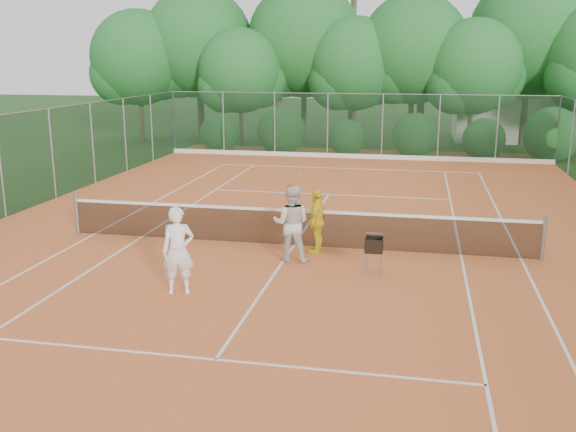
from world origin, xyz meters
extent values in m
plane|color=#1E4016|center=(0.00, 0.00, 0.00)|extent=(120.00, 120.00, 0.00)
cube|color=orange|center=(0.00, 0.00, 0.01)|extent=(18.00, 36.00, 0.02)
cube|color=beige|center=(9.00, 24.00, 1.50)|extent=(8.00, 5.00, 3.00)
cylinder|color=gray|center=(-5.94, 0.00, 0.57)|extent=(0.10, 0.10, 1.10)
cylinder|color=gray|center=(5.94, 0.00, 0.57)|extent=(0.10, 0.10, 1.10)
cube|color=black|center=(0.00, 0.00, 0.48)|extent=(11.87, 0.03, 0.86)
cube|color=white|center=(0.00, 0.00, 0.95)|extent=(11.87, 0.04, 0.07)
imported|color=white|center=(-1.63, -3.68, 0.90)|extent=(0.74, 0.60, 1.77)
imported|color=silver|center=(0.17, -1.15, 0.92)|extent=(0.90, 0.71, 1.80)
ellipsoid|color=#AF2917|center=(0.17, -1.15, 1.78)|extent=(0.22, 0.22, 0.14)
imported|color=yellow|center=(0.66, -0.40, 0.81)|extent=(0.50, 0.97, 1.59)
cylinder|color=gray|center=(1.97, -1.98, 0.29)|extent=(0.02, 0.02, 0.53)
cylinder|color=gray|center=(2.30, -1.65, 0.29)|extent=(0.02, 0.02, 0.53)
cube|color=black|center=(2.14, -1.82, 0.71)|extent=(0.37, 0.37, 0.31)
sphere|color=#B6C62E|center=(-3.49, 10.82, 0.05)|extent=(0.07, 0.07, 0.07)
sphere|color=gold|center=(-1.64, 9.74, 0.05)|extent=(0.07, 0.07, 0.07)
sphere|color=#B9DC33|center=(1.73, 8.98, 0.05)|extent=(0.07, 0.07, 0.07)
cube|color=white|center=(0.00, 11.88, 0.02)|extent=(11.03, 0.06, 0.01)
cube|color=white|center=(-5.49, 0.00, 0.02)|extent=(0.06, 23.77, 0.01)
cube|color=white|center=(5.49, 0.00, 0.02)|extent=(0.06, 23.77, 0.01)
cube|color=white|center=(-4.11, 0.00, 0.02)|extent=(0.06, 23.77, 0.01)
cube|color=white|center=(4.11, 0.00, 0.02)|extent=(0.06, 23.77, 0.01)
cube|color=white|center=(0.00, 6.40, 0.02)|extent=(8.23, 0.06, 0.01)
cube|color=white|center=(0.00, -6.40, 0.02)|extent=(8.23, 0.06, 0.01)
cube|color=white|center=(0.00, 0.00, 0.02)|extent=(0.06, 12.80, 0.01)
cube|color=#19381E|center=(0.00, 15.00, 1.52)|extent=(18.00, 0.02, 3.00)
cylinder|color=gray|center=(-9.00, 15.00, 1.52)|extent=(0.07, 0.07, 3.00)
cylinder|color=gray|center=(9.00, 15.00, 1.52)|extent=(0.07, 0.07, 3.00)
cylinder|color=gray|center=(-9.00, 15.00, 1.52)|extent=(0.07, 0.07, 3.00)
cylinder|color=gray|center=(9.00, 15.00, 1.52)|extent=(0.07, 0.07, 3.00)
cylinder|color=brown|center=(-12.50, 19.00, 1.88)|extent=(0.26, 0.26, 3.75)
sphere|color=#216427|center=(-12.50, 19.00, 4.65)|extent=(5.25, 5.25, 5.25)
cylinder|color=brown|center=(-9.50, 20.50, 2.20)|extent=(0.30, 0.30, 4.40)
sphere|color=#216427|center=(-9.50, 20.50, 5.46)|extent=(6.16, 6.16, 6.16)
cylinder|color=brown|center=(-6.50, 18.50, 1.60)|extent=(0.22, 0.22, 3.20)
sphere|color=#216427|center=(-6.50, 18.50, 3.97)|extent=(4.48, 4.48, 4.48)
cylinder|color=brown|center=(-3.50, 21.00, 2.25)|extent=(0.31, 0.31, 4.50)
sphere|color=#216427|center=(-3.50, 21.00, 5.58)|extent=(6.30, 6.30, 6.30)
cylinder|color=brown|center=(-0.50, 19.50, 1.75)|extent=(0.24, 0.24, 3.50)
sphere|color=#216427|center=(-0.50, 19.50, 4.34)|extent=(4.90, 4.90, 4.90)
cylinder|color=brown|center=(2.50, 20.00, 2.05)|extent=(0.28, 0.28, 4.10)
sphere|color=#216427|center=(2.50, 20.00, 5.08)|extent=(5.74, 5.74, 5.74)
cylinder|color=brown|center=(5.50, 18.80, 1.70)|extent=(0.23, 0.23, 3.40)
sphere|color=#216427|center=(5.50, 18.80, 4.22)|extent=(4.76, 4.76, 4.76)
cylinder|color=brown|center=(8.50, 21.50, 2.33)|extent=(0.32, 0.32, 4.65)
sphere|color=#216427|center=(8.50, 21.50, 5.77)|extent=(6.51, 6.51, 6.51)
cone|color=brown|center=(-10.00, 22.00, 6.50)|extent=(0.44, 0.44, 13.00)
cone|color=brown|center=(-5.00, 21.00, 5.50)|extent=(0.44, 0.44, 11.00)
cone|color=brown|center=(-1.00, 23.00, 7.50)|extent=(0.44, 0.44, 15.00)
cone|color=brown|center=(3.00, 20.50, 5.00)|extent=(0.44, 0.44, 10.00)
cone|color=brown|center=(7.00, 22.50, 6.00)|extent=(0.44, 0.44, 12.00)
cone|color=brown|center=(11.00, 23.50, 7.00)|extent=(0.44, 0.44, 14.00)
camera|label=1|loc=(2.97, -15.25, 4.65)|focal=40.00mm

